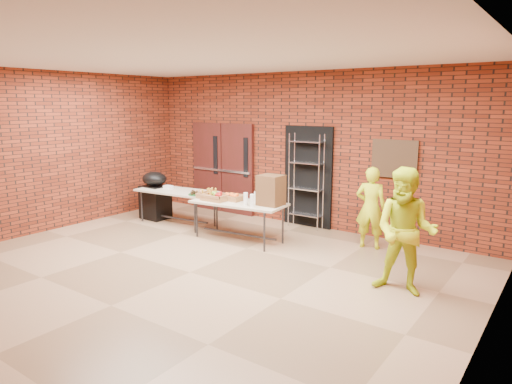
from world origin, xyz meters
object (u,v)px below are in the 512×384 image
at_px(wire_rack, 306,181).
at_px(table_left, 177,193).
at_px(table_right, 239,205).
at_px(coffee_dispenser, 271,190).
at_px(covered_grill, 155,195).
at_px(volunteer_man, 406,232).
at_px(volunteer_woman, 371,208).

relative_size(wire_rack, table_left, 1.06).
relative_size(table_left, table_right, 0.99).
relative_size(coffee_dispenser, covered_grill, 0.52).
height_order(table_left, table_right, table_right).
bearing_deg(table_left, coffee_dispenser, -6.64).
bearing_deg(volunteer_man, covered_grill, 167.17).
xyz_separation_m(table_left, coffee_dispenser, (2.44, -0.04, 0.34)).
bearing_deg(covered_grill, table_left, -2.69).
height_order(covered_grill, volunteer_woman, volunteer_woman).
height_order(table_right, volunteer_woman, volunteer_woman).
height_order(coffee_dispenser, covered_grill, coffee_dispenser).
xyz_separation_m(table_right, covered_grill, (-2.54, 0.22, -0.14)).
bearing_deg(volunteer_woman, table_right, 13.43).
relative_size(table_left, covered_grill, 1.74).
relative_size(wire_rack, table_right, 1.05).
bearing_deg(coffee_dispenser, volunteer_woman, 29.32).
relative_size(table_left, volunteer_woman, 1.26).
height_order(coffee_dispenser, volunteer_man, volunteer_man).
height_order(volunteer_woman, volunteer_man, volunteer_man).
height_order(covered_grill, volunteer_man, volunteer_man).
relative_size(table_left, volunteer_man, 1.07).
bearing_deg(table_left, covered_grill, 170.44).
xyz_separation_m(wire_rack, table_right, (-0.57, -1.53, -0.30)).
distance_m(wire_rack, table_left, 2.75).
bearing_deg(coffee_dispenser, table_right, -168.67).
xyz_separation_m(table_left, covered_grill, (-0.74, 0.05, -0.14)).
relative_size(wire_rack, coffee_dispenser, 3.54).
bearing_deg(coffee_dispenser, table_left, 178.95).
height_order(table_right, coffee_dispenser, coffee_dispenser).
xyz_separation_m(covered_grill, volunteer_woman, (4.73, 0.77, 0.20)).
bearing_deg(table_right, volunteer_woman, 18.41).
height_order(table_left, coffee_dispenser, coffee_dispenser).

